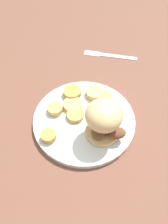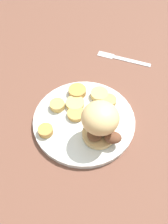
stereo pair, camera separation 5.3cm
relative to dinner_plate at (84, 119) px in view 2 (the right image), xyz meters
The scene contains 11 objects.
ground_plane 0.01m from the dinner_plate, ahead, with size 4.00×4.00×0.00m, color brown.
dinner_plate is the anchor object (origin of this frame).
sandwich 0.09m from the dinner_plate, 14.80° to the right, with size 0.10×0.10×0.11m.
potato_round_0 0.10m from the dinner_plate, 117.52° to the right, with size 0.04×0.04×0.02m, color #BC8942.
potato_round_1 0.08m from the dinner_plate, 75.38° to the left, with size 0.04×0.04×0.01m, color tan.
potato_round_2 0.03m from the dinner_plate, 164.64° to the right, with size 0.04×0.04×0.01m, color tan.
potato_round_3 0.09m from the dinner_plate, 140.20° to the left, with size 0.05×0.05×0.02m, color #BC8942.
potato_round_4 0.08m from the dinner_plate, 169.01° to the right, with size 0.04×0.04×0.02m, color tan.
potato_round_5 0.09m from the dinner_plate, 97.97° to the left, with size 0.05×0.05×0.01m, color #DBB766.
potato_round_6 0.05m from the dinner_plate, 156.67° to the left, with size 0.05×0.05×0.01m, color #DBB766.
fork 0.28m from the dinner_plate, 100.48° to the left, with size 0.17×0.07×0.00m.
Camera 2 is at (0.20, -0.25, 0.47)m, focal length 35.00 mm.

